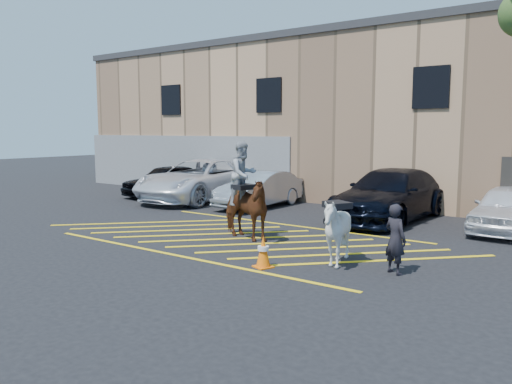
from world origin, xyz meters
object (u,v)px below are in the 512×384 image
Objects in this scene: car_blue_suv at (390,195)px; car_white_suv at (508,209)px; car_black_suv at (167,180)px; traffic_cone at (263,252)px; handler at (395,239)px; car_white_pickup at (200,180)px; saddled_white at (337,231)px; mounted_bay at (243,200)px; car_silver_sedan at (260,189)px.

car_blue_suv is 3.68m from car_white_suv.
car_black_suv is 13.10m from traffic_cone.
handler is at bearing -98.69° from car_white_suv.
saddled_white is at bearing -36.05° from car_white_pickup.
mounted_bay is (8.59, -5.43, 0.38)m from car_black_suv.
car_white_suv reaches higher than traffic_cone.
car_white_pickup is at bearing 147.28° from saddled_white.
handler reaches higher than car_black_suv.
car_black_suv is 0.67× the size of car_white_pickup.
car_silver_sedan reaches higher than car_white_suv.
mounted_bay reaches higher than car_black_suv.
car_blue_suv is 6.55m from saddled_white.
mounted_bay is (3.07, -5.16, 0.40)m from car_silver_sedan.
saddled_white is (9.77, -6.28, -0.10)m from car_white_pickup.
car_blue_suv is at bearing 89.26° from traffic_cone.
car_silver_sedan is 2.87× the size of handler.
car_black_suv is at bearing 147.70° from mounted_bay.
car_black_suv reaches higher than car_white_suv.
mounted_bay reaches higher than car_white_pickup.
car_white_pickup is 3.31m from car_silver_sedan.
car_white_suv is 8.09m from mounted_bay.
saddled_white reaches higher than handler.
car_blue_suv is at bearing 7.51° from car_black_suv.
traffic_cone is at bearing -139.07° from saddled_white.
mounted_bay is (-4.72, 0.85, 0.35)m from handler.
car_blue_suv is at bearing 100.27° from saddled_white.
car_white_suv is at bearing 2.77° from car_silver_sedan.
car_white_suv is 8.50m from traffic_cone.
car_white_suv is at bearing -2.26° from car_white_pickup.
car_white_suv is at bearing 42.98° from mounted_bay.
handler is at bearing -37.14° from car_silver_sedan.
car_black_suv reaches higher than car_silver_sedan.
car_white_suv is at bearing 7.72° from car_black_suv.
handler is (-1.20, -6.36, 0.05)m from car_white_suv.
car_silver_sedan is 5.98× the size of traffic_cone.
car_black_suv is at bearing -0.10° from handler.
car_blue_suv reaches higher than saddled_white.
car_silver_sedan is at bearing 4.62° from car_black_suv.
car_white_pickup is 4.26× the size of handler.
car_white_pickup is 1.49× the size of car_silver_sedan.
car_blue_suv is at bearing 67.73° from mounted_bay.
traffic_cone is at bearing -87.88° from car_blue_suv.
car_white_pickup reaches higher than car_silver_sedan.
car_blue_suv is (8.60, 0.17, -0.04)m from car_white_pickup.
car_black_suv is at bearing 144.93° from traffic_cone.
car_white_pickup is at bearing 3.54° from car_black_suv.
saddled_white is (11.99, -6.43, 0.06)m from car_black_suv.
car_white_pickup is at bearing 178.49° from car_silver_sedan.
car_white_pickup is 12.29m from car_white_suv.
car_white_pickup is at bearing -176.01° from car_blue_suv.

